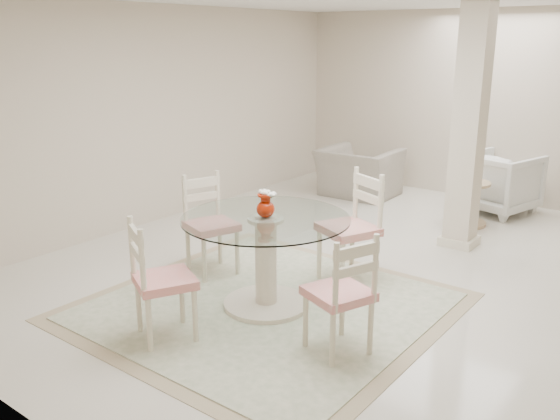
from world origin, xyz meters
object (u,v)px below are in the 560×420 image
Objects in this scene: red_vase at (266,205)px; side_table at (467,205)px; armchair_white at (499,182)px; dining_chair_south at (155,272)px; dining_chair_west at (208,217)px; dining_table at (266,262)px; dining_chair_east at (345,287)px; recliner_taupe at (359,172)px; column at (469,128)px; dining_chair_north at (355,219)px.

red_vase reaches higher than side_table.
side_table is at bearing 96.88° from armchair_white.
dining_chair_west is at bearing -35.01° from dining_chair_south.
dining_table is at bearing -80.35° from dining_chair_south.
dining_chair_east reaches higher than dining_table.
dining_chair_south is at bearing -41.01° from dining_chair_east.
dining_chair_west is 3.59m from recliner_taupe.
dining_chair_south is (0.67, -1.27, -0.01)m from dining_chair_west.
armchair_white is 1.61× the size of side_table.
armchair_white is (1.94, 0.41, 0.05)m from recliner_taupe.
column is 1.37m from side_table.
dining_chair_east is 4.76m from recliner_taupe.
column reaches higher than armchair_white.
dining_chair_east is (0.97, -0.30, 0.14)m from dining_table.
column is 2.25× the size of dining_chair_north.
dining_chair_north is at bearing 72.70° from red_vase.
dining_chair_east is 0.97× the size of recliner_taupe.
column is at bearing -17.02° from dining_chair_west.
red_vase is (0.00, 0.00, 0.52)m from dining_table.
dining_chair_south reaches higher than recliner_taupe.
dining_table is 6.07× the size of red_vase.
dining_chair_east is at bearing 117.33° from recliner_taupe.
dining_chair_north reaches higher than side_table.
dining_table reaches higher than side_table.
dining_chair_south is 1.20× the size of armchair_white.
side_table is at bearing 165.43° from recliner_taupe.
side_table is (0.80, 4.41, -0.31)m from dining_chair_south.
red_vase reaches higher than armchair_white.
column is 2.49× the size of dining_chair_south.
dining_table is 3.48m from side_table.
red_vase is at bearing -87.75° from dining_chair_west.
armchair_white is at bearing -72.83° from dining_chair_south.
column is 3.00m from dining_chair_west.
side_table is at bearing 109.06° from dining_chair_north.
side_table is (0.19, 2.46, -0.37)m from dining_chair_north.
dining_chair_south reaches higher than red_vase.
dining_chair_east is at bearing -125.13° from dining_chair_south.
red_vase is 4.35m from armchair_white.
red_vase is 0.42× the size of side_table.
column reaches higher than dining_table.
recliner_taupe is at bearing 108.93° from dining_table.
dining_chair_west is at bearing 83.12° from armchair_white.
dining_chair_west reaches higher than dining_chair_east.
dining_chair_north is at bearing 99.58° from armchair_white.
armchair_white is (0.61, 4.27, -0.01)m from dining_table.
armchair_white is (-0.11, 1.63, -0.94)m from column.
column is 3.00× the size of armchair_white.
red_vase reaches higher than dining_table.
dining_chair_west is 1.02× the size of dining_chair_south.
armchair_white is (0.31, 3.29, -0.22)m from dining_chair_north.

